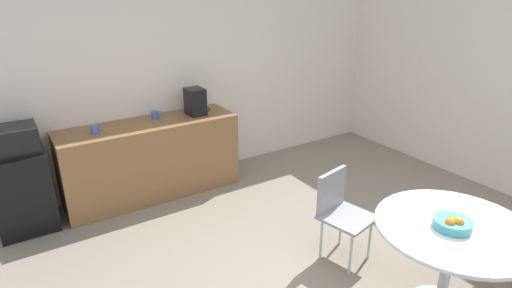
{
  "coord_description": "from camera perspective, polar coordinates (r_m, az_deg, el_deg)",
  "views": [
    {
      "loc": [
        -1.99,
        -1.77,
        2.41
      ],
      "look_at": [
        -0.01,
        1.33,
        0.95
      ],
      "focal_mm": 29.03,
      "sensor_mm": 36.0,
      "label": 1
    }
  ],
  "objects": [
    {
      "name": "chair_gray",
      "position": [
        3.84,
        11.36,
        -8.27
      ],
      "size": [
        0.5,
        0.5,
        0.83
      ],
      "color": "silver",
      "rests_on": "ground_plane"
    },
    {
      "name": "mug_red",
      "position": [
        4.98,
        -13.72,
        3.93
      ],
      "size": [
        0.13,
        0.08,
        0.09
      ],
      "color": "#3F66BF",
      "rests_on": "counter_block"
    },
    {
      "name": "mug_green",
      "position": [
        4.68,
        -21.33,
        1.89
      ],
      "size": [
        0.13,
        0.08,
        0.09
      ],
      "color": "#3F66BF",
      "rests_on": "counter_block"
    },
    {
      "name": "wall_back",
      "position": [
        5.29,
        -9.9,
        9.2
      ],
      "size": [
        6.0,
        0.1,
        2.6
      ],
      "primitive_type": "cube",
      "color": "silver",
      "rests_on": "ground_plane"
    },
    {
      "name": "mini_fridge",
      "position": [
        4.85,
        -29.5,
        -5.63
      ],
      "size": [
        0.54,
        0.54,
        0.84
      ],
      "primitive_type": "cube",
      "color": "black",
      "rests_on": "ground_plane"
    },
    {
      "name": "mug_white",
      "position": [
        5.03,
        -7.23,
        4.56
      ],
      "size": [
        0.13,
        0.08,
        0.09
      ],
      "color": "black",
      "rests_on": "counter_block"
    },
    {
      "name": "microwave",
      "position": [
        4.65,
        -30.73,
        0.46
      ],
      "size": [
        0.48,
        0.38,
        0.26
      ],
      "primitive_type": "cube",
      "color": "black",
      "rests_on": "mini_fridge"
    },
    {
      "name": "round_table",
      "position": [
        3.45,
        25.39,
        -12.04
      ],
      "size": [
        1.13,
        1.13,
        0.75
      ],
      "color": "silver",
      "rests_on": "ground_plane"
    },
    {
      "name": "fruit_bowl",
      "position": [
        3.32,
        25.45,
        -9.84
      ],
      "size": [
        0.27,
        0.27,
        0.11
      ],
      "color": "teal",
      "rests_on": "round_table"
    },
    {
      "name": "counter_block",
      "position": [
        5.03,
        -14.18,
        -2.02
      ],
      "size": [
        2.02,
        0.6,
        0.9
      ],
      "primitive_type": "cube",
      "color": "brown",
      "rests_on": "ground_plane"
    },
    {
      "name": "coffee_maker",
      "position": [
        5.02,
        -8.38,
        5.81
      ],
      "size": [
        0.2,
        0.24,
        0.32
      ],
      "primitive_type": "cube",
      "color": "black",
      "rests_on": "counter_block"
    }
  ]
}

